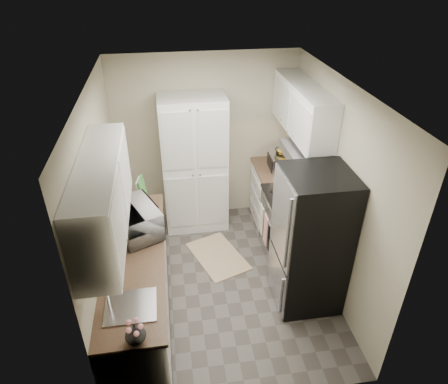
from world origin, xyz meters
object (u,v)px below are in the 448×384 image
object	(u,v)px
electric_range	(290,225)
refrigerator	(311,241)
microwave	(137,220)
wine_bottle	(128,197)
pantry_cabinet	(195,165)
toaster_oven	(281,162)

from	to	relation	value
electric_range	refrigerator	size ratio (longest dim) A/B	0.66
electric_range	microwave	world-z (taller)	microwave
refrigerator	wine_bottle	distance (m)	2.20
pantry_cabinet	wine_bottle	bearing A→B (deg)	-135.01
pantry_cabinet	microwave	distance (m)	1.56
microwave	toaster_oven	distance (m)	2.31
microwave	toaster_oven	size ratio (longest dim) A/B	1.46
pantry_cabinet	electric_range	size ratio (longest dim) A/B	1.77
wine_bottle	toaster_oven	distance (m)	2.21
electric_range	pantry_cabinet	bearing A→B (deg)	141.78
pantry_cabinet	toaster_oven	world-z (taller)	pantry_cabinet
electric_range	toaster_oven	xyz separation A→B (m)	(0.05, 0.76, 0.56)
microwave	wine_bottle	world-z (taller)	wine_bottle
electric_range	toaster_oven	distance (m)	0.95
microwave	wine_bottle	distance (m)	0.51
electric_range	refrigerator	xyz separation A→B (m)	(-0.03, -0.80, 0.37)
refrigerator	toaster_oven	bearing A→B (deg)	86.97
pantry_cabinet	electric_range	distance (m)	1.58
microwave	refrigerator	bearing A→B (deg)	-124.45
electric_range	wine_bottle	size ratio (longest dim) A/B	3.28
electric_range	refrigerator	bearing A→B (deg)	-92.48
refrigerator	wine_bottle	bearing A→B (deg)	157.14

